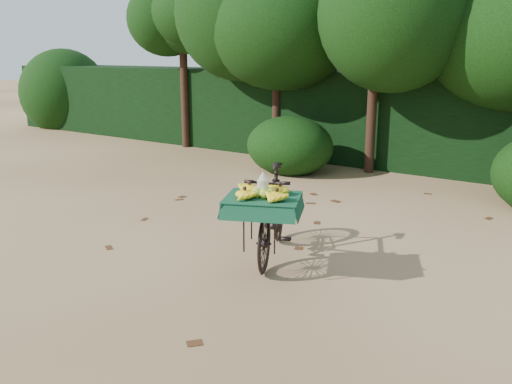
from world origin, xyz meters
The scene contains 6 objects.
ground centered at (0.00, 0.00, 0.00)m, with size 80.00×80.00×0.00m, color tan.
vendor_bicycle centered at (-0.93, 0.51, 0.51)m, with size 1.24×1.82×1.00m.
hedge_backdrop centered at (0.00, 6.30, 0.90)m, with size 26.00×1.80×1.80m, color black.
tree_row centered at (-0.65, 5.50, 2.00)m, with size 14.50×2.00×4.00m, color black, non-canonical shape.
bush_clumps centered at (0.50, 4.30, 0.45)m, with size 8.80×1.70×0.90m, color black, non-canonical shape.
leaf_litter centered at (0.00, 0.65, 0.01)m, with size 7.00×7.30×0.01m, color #4B2914, non-canonical shape.
Camera 1 is at (2.12, -4.22, 2.19)m, focal length 38.00 mm.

